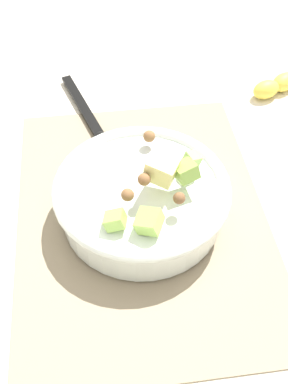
# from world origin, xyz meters

# --- Properties ---
(ground_plane) EXTENTS (2.40, 2.40, 0.00)m
(ground_plane) POSITION_xyz_m (0.00, 0.00, 0.00)
(ground_plane) COLOR silver
(placemat) EXTENTS (0.52, 0.38, 0.01)m
(placemat) POSITION_xyz_m (0.00, 0.00, 0.00)
(placemat) COLOR gray
(placemat) RESTS_ON ground_plane
(salad_bowl) EXTENTS (0.26, 0.26, 0.13)m
(salad_bowl) POSITION_xyz_m (0.00, -0.00, 0.05)
(salad_bowl) COLOR white
(salad_bowl) RESTS_ON placemat
(serving_spoon) EXTENTS (0.24, 0.10, 0.01)m
(serving_spoon) POSITION_xyz_m (0.22, 0.06, 0.01)
(serving_spoon) COLOR black
(serving_spoon) RESTS_ON placemat
(banana_whole) EXTENTS (0.10, 0.15, 0.04)m
(banana_whole) POSITION_xyz_m (0.29, -0.32, 0.02)
(banana_whole) COLOR yellow
(banana_whole) RESTS_ON ground_plane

